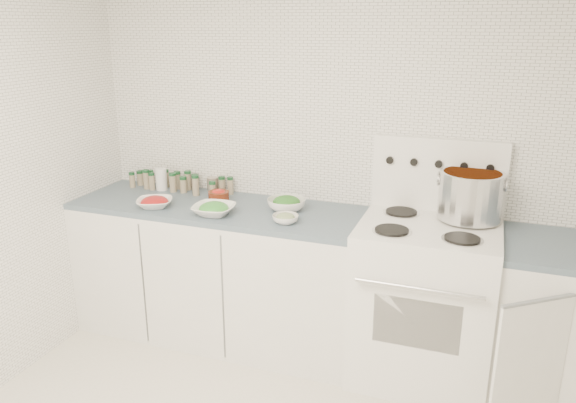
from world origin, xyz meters
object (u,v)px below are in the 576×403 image
object	(u,v)px
bowl_tomato	(155,202)
bowl_snowpea	(214,209)
stock_pot	(471,194)
stove	(424,297)

from	to	relation	value
bowl_tomato	bowl_snowpea	size ratio (longest dim) A/B	1.10
stock_pot	bowl_snowpea	size ratio (longest dim) A/B	1.40
stove	stock_pot	bearing A→B (deg)	38.66
bowl_tomato	stock_pot	bearing A→B (deg)	9.64
stove	bowl_tomato	world-z (taller)	stove
bowl_snowpea	bowl_tomato	bearing A→B (deg)	179.52
bowl_snowpea	stove	bearing A→B (deg)	7.50
bowl_tomato	bowl_snowpea	xyz separation A→B (m)	(0.41, -0.00, 0.00)
stove	bowl_snowpea	xyz separation A→B (m)	(-1.24, -0.16, 0.44)
stove	bowl_tomato	distance (m)	1.71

